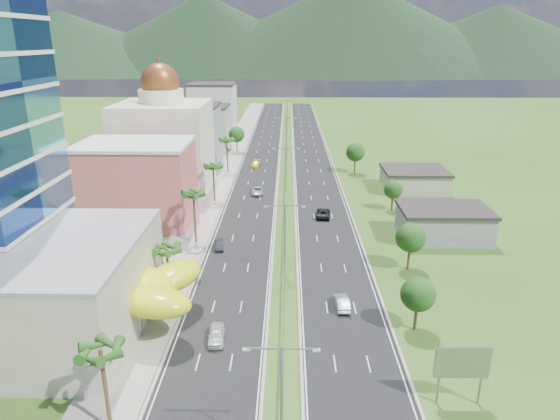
{
  "coord_description": "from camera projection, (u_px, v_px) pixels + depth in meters",
  "views": [
    {
      "loc": [
        0.44,
        -58.05,
        33.53
      ],
      "look_at": [
        -0.83,
        19.19,
        7.0
      ],
      "focal_mm": 32.0,
      "sensor_mm": 36.0,
      "label": 1
    }
  ],
  "objects": [
    {
      "name": "car_dark_left",
      "position": [
        219.0,
        245.0,
        84.02
      ],
      "size": [
        2.1,
        4.33,
        1.37
      ],
      "primitive_type": "imported",
      "rotation": [
        0.0,
        0.0,
        0.16
      ],
      "color": "black",
      "rests_on": "road_left"
    },
    {
      "name": "car_white_near_left",
      "position": [
        216.0,
        335.0,
        58.22
      ],
      "size": [
        2.21,
        4.73,
        1.56
      ],
      "primitive_type": "imported",
      "rotation": [
        0.0,
        0.0,
        0.08
      ],
      "color": "silver",
      "rests_on": "road_left"
    },
    {
      "name": "midrise_white",
      "position": [
        213.0,
        110.0,
        181.49
      ],
      "size": [
        16.0,
        15.0,
        18.0
      ],
      "primitive_type": "cube",
      "color": "silver",
      "rests_on": "ground"
    },
    {
      "name": "mall_podium",
      "position": [
        13.0,
        290.0,
        58.83
      ],
      "size": [
        30.0,
        24.0,
        11.0
      ],
      "primitive_type": "cube",
      "color": "#A49787",
      "rests_on": "ground"
    },
    {
      "name": "midrise_grey",
      "position": [
        190.0,
        136.0,
        139.26
      ],
      "size": [
        16.0,
        15.0,
        16.0
      ],
      "primitive_type": "cube",
      "color": "gray",
      "rests_on": "ground"
    },
    {
      "name": "motorcycle",
      "position": [
        199.0,
        281.0,
        71.52
      ],
      "size": [
        0.74,
        1.86,
        1.16
      ],
      "primitive_type": "imported",
      "rotation": [
        0.0,
        0.0,
        -0.11
      ],
      "color": "black",
      "rests_on": "road_left"
    },
    {
      "name": "car_silver_mid_left",
      "position": [
        257.0,
        191.0,
        113.48
      ],
      "size": [
        3.0,
        5.78,
        1.56
      ],
      "primitive_type": "imported",
      "rotation": [
        0.0,
        0.0,
        0.08
      ],
      "color": "#9C9FA4",
      "rests_on": "road_left"
    },
    {
      "name": "mountain_ridge",
      "position": [
        349.0,
        75.0,
        490.41
      ],
      "size": [
        860.0,
        140.0,
        90.0
      ],
      "primitive_type": null,
      "color": "black",
      "rests_on": "ground"
    },
    {
      "name": "streetlight_median_c",
      "position": [
        286.0,
        166.0,
        110.88
      ],
      "size": [
        6.04,
        0.25,
        11.0
      ],
      "color": "gray",
      "rests_on": "ground"
    },
    {
      "name": "leafy_tree_lfar",
      "position": [
        237.0,
        135.0,
        154.06
      ],
      "size": [
        4.9,
        4.9,
        8.05
      ],
      "color": "#47301C",
      "rests_on": "ground"
    },
    {
      "name": "palm_tree_a",
      "position": [
        101.0,
        354.0,
        42.62
      ],
      "size": [
        3.6,
        3.6,
        9.1
      ],
      "color": "#47301C",
      "rests_on": "ground"
    },
    {
      "name": "palm_tree_c",
      "position": [
        193.0,
        196.0,
        84.08
      ],
      "size": [
        3.6,
        3.6,
        9.6
      ],
      "color": "#47301C",
      "rests_on": "ground"
    },
    {
      "name": "streetlight_median_d",
      "position": [
        287.0,
        131.0,
        153.44
      ],
      "size": [
        6.04,
        0.25,
        11.0
      ],
      "color": "gray",
      "rests_on": "ground"
    },
    {
      "name": "pink_shophouse",
      "position": [
        137.0,
        185.0,
        94.05
      ],
      "size": [
        20.0,
        15.0,
        15.0
      ],
      "primitive_type": "cube",
      "color": "#C35750",
      "rests_on": "ground"
    },
    {
      "name": "streetlight_median_e",
      "position": [
        287.0,
        111.0,
        195.99
      ],
      "size": [
        6.04,
        0.25,
        11.0
      ],
      "color": "gray",
      "rests_on": "ground"
    },
    {
      "name": "streetlight_median_a",
      "position": [
        281.0,
        392.0,
        39.96
      ],
      "size": [
        6.04,
        0.25,
        11.0
      ],
      "color": "gray",
      "rests_on": "ground"
    },
    {
      "name": "road_right",
      "position": [
        311.0,
        156.0,
        150.78
      ],
      "size": [
        11.0,
        260.0,
        0.04
      ],
      "primitive_type": "cube",
      "color": "black",
      "rests_on": "ground"
    },
    {
      "name": "streetlight_median_b",
      "position": [
        285.0,
        232.0,
        73.06
      ],
      "size": [
        6.04,
        0.25,
        11.0
      ],
      "color": "gray",
      "rests_on": "ground"
    },
    {
      "name": "ground",
      "position": [
        284.0,
        307.0,
        65.79
      ],
      "size": [
        500.0,
        500.0,
        0.0
      ],
      "primitive_type": "plane",
      "color": "#2D5119",
      "rests_on": "ground"
    },
    {
      "name": "palm_tree_b",
      "position": [
        167.0,
        251.0,
        65.63
      ],
      "size": [
        3.6,
        3.6,
        8.1
      ],
      "color": "#47301C",
      "rests_on": "ground"
    },
    {
      "name": "shed_far",
      "position": [
        414.0,
        180.0,
        116.62
      ],
      "size": [
        14.0,
        12.0,
        4.4
      ],
      "primitive_type": "cube",
      "color": "#A49787",
      "rests_on": "ground"
    },
    {
      "name": "leafy_tree_rc",
      "position": [
        393.0,
        190.0,
        101.86
      ],
      "size": [
        3.85,
        3.85,
        6.33
      ],
      "color": "#47301C",
      "rests_on": "ground"
    },
    {
      "name": "leafy_tree_rd",
      "position": [
        355.0,
        152.0,
        129.9
      ],
      "size": [
        4.9,
        4.9,
        8.05
      ],
      "color": "#47301C",
      "rests_on": "ground"
    },
    {
      "name": "car_silver_right",
      "position": [
        342.0,
        302.0,
        65.41
      ],
      "size": [
        1.85,
        4.77,
        1.55
      ],
      "primitive_type": "imported",
      "rotation": [
        0.0,
        0.0,
        3.19
      ],
      "color": "#B6B8BF",
      "rests_on": "road_right"
    },
    {
      "name": "leafy_tree_ra",
      "position": [
        418.0,
        294.0,
        59.26
      ],
      "size": [
        4.2,
        4.2,
        6.9
      ],
      "color": "#47301C",
      "rests_on": "ground"
    },
    {
      "name": "median_guardrail",
      "position": [
        286.0,
        169.0,
        133.67
      ],
      "size": [
        0.1,
        216.06,
        0.76
      ],
      "color": "gray",
      "rests_on": "ground"
    },
    {
      "name": "sidewalk_left",
      "position": [
        231.0,
        156.0,
        151.14
      ],
      "size": [
        7.0,
        260.0,
        0.12
      ],
      "primitive_type": "cube",
      "color": "gray",
      "rests_on": "ground"
    },
    {
      "name": "road_left",
      "position": [
        262.0,
        156.0,
        151.01
      ],
      "size": [
        11.0,
        260.0,
        0.04
      ],
      "primitive_type": "cube",
      "color": "black",
      "rests_on": "ground"
    },
    {
      "name": "lime_canopy",
      "position": [
        120.0,
        287.0,
        60.69
      ],
      "size": [
        18.0,
        15.0,
        7.4
      ],
      "color": "#CFDA15",
      "rests_on": "ground"
    },
    {
      "name": "palm_tree_d",
      "position": [
        213.0,
        168.0,
        106.14
      ],
      "size": [
        3.6,
        3.6,
        8.6
      ],
      "color": "#47301C",
      "rests_on": "ground"
    },
    {
      "name": "midrise_beige",
      "position": [
        203.0,
        128.0,
        160.56
      ],
      "size": [
        16.0,
        15.0,
        13.0
      ],
      "primitive_type": "cube",
      "color": "#A49787",
      "rests_on": "ground"
    },
    {
      "name": "domed_building",
      "position": [
        164.0,
        141.0,
        114.55
      ],
      "size": [
        20.0,
        20.0,
        28.7
      ],
      "color": "beige",
      "rests_on": "ground"
    },
    {
      "name": "car_dark_far_right",
      "position": [
        323.0,
        213.0,
        98.94
      ],
      "size": [
        3.24,
        6.05,
        1.61
      ],
      "primitive_type": "imported",
      "rotation": [
        0.0,
        0.0,
        3.04
      ],
      "color": "black",
      "rests_on": "road_right"
    },
    {
      "name": "billboard",
      "position": [
        462.0,
        365.0,
        47.07
      ],
      "size": [
        5.2,
        0.35,
        6.2
      ],
      "color": "gray",
      "rests_on": "ground"
    },
    {
      "name": "shed_near",
      "position": [
        443.0,
        224.0,
        88.19
      ],
      "size": [
        15.0,
        10.0,
        5.0
      ],
      "primitive_type": "cube",
      "color": "gray",
      "rests_on": "ground"
    },
    {
      "name": "car_yellow_far_left",
      "position": [
        256.0,
        164.0,
        137.61
      ],
      "size": [
        2.84,
        5.68,
        1.58
      ],
      "primitive_type": "imported",
      "rotation": [
        0.0,
        0.0,
        -0.12
      ],
      "color": "yellow",
      "rests_on": "road_left"
    },
    {
      "name": "leafy_tree_rb",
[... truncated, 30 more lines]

